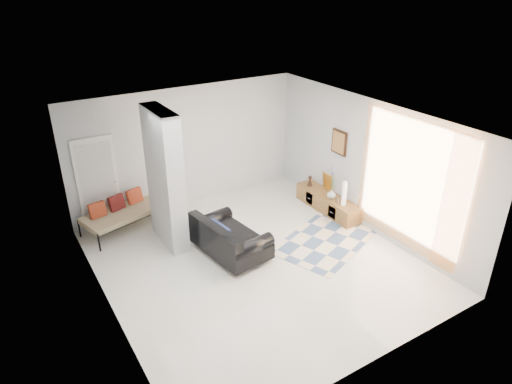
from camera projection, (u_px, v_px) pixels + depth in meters
floor at (256, 262)px, 8.80m from camera, size 6.00×6.00×0.00m
ceiling at (256, 122)px, 7.57m from camera, size 6.00×6.00×0.00m
wall_back at (187, 147)px, 10.48m from camera, size 6.00×0.00×6.00m
wall_front at (378, 285)px, 5.90m from camera, size 6.00×0.00×6.00m
wall_left at (102, 240)px, 6.88m from camera, size 0.00×6.00×6.00m
wall_right at (368, 166)px, 9.49m from camera, size 0.00×6.00×6.00m
partition_column at (165, 179)px, 8.89m from camera, size 0.35×1.20×2.80m
hallway_door at (98, 183)px, 9.62m from camera, size 0.85×0.06×2.04m
curtain at (409, 184)px, 8.55m from camera, size 0.00×2.55×2.55m
wall_art at (339, 142)px, 10.06m from camera, size 0.04×0.45×0.55m
media_console at (328, 203)px, 10.60m from camera, size 0.45×1.84×0.80m
loveseat at (228, 239)px, 8.88m from camera, size 1.14×1.71×0.76m
daybed at (127, 210)px, 9.83m from camera, size 2.10×1.31×0.77m
area_rug at (325, 241)px, 9.46m from camera, size 2.52×2.10×0.01m
cylinder_lamp at (344, 193)px, 9.97m from camera, size 0.10×0.10×0.55m
bronze_figurine at (310, 181)px, 10.91m from camera, size 0.14×0.14×0.25m
vase at (331, 194)px, 10.32m from camera, size 0.24×0.24×0.21m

